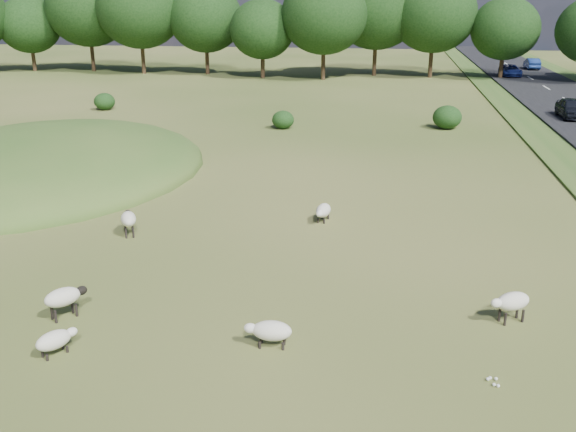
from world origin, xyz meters
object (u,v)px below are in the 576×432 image
object	(u,v)px
sheep_2	(323,211)
car_3	(572,108)
sheep_0	(270,331)
sheep_3	(55,340)
sheep_4	(64,297)
car_5	(510,70)
sheep_1	(512,302)
car_4	(532,64)
sheep_5	(128,219)
car_7	(502,49)

from	to	relation	value
sheep_2	car_3	world-z (taller)	car_3
sheep_0	sheep_3	xyz separation A→B (m)	(-5.14, -1.21, -0.05)
sheep_4	car_5	distance (m)	63.71
sheep_1	sheep_3	bearing A→B (deg)	-11.65
sheep_1	car_4	bearing A→B (deg)	-130.04
car_4	car_5	distance (m)	8.96
sheep_5	car_5	size ratio (longest dim) A/B	0.29
sheep_2	sheep_1	bearing A→B (deg)	48.78
sheep_4	car_7	size ratio (longest dim) A/B	0.25
sheep_1	car_3	size ratio (longest dim) A/B	0.30
sheep_3	car_5	bearing A→B (deg)	15.36
sheep_3	car_4	world-z (taller)	car_4
sheep_3	car_5	distance (m)	65.23
car_4	sheep_5	bearing A→B (deg)	67.29
sheep_1	sheep_0	bearing A→B (deg)	-8.40
sheep_5	sheep_1	bearing A→B (deg)	-134.81
sheep_1	car_4	distance (m)	67.77
sheep_1	sheep_5	size ratio (longest dim) A/B	0.95
sheep_5	car_3	bearing A→B (deg)	-63.40
sheep_3	sheep_1	bearing A→B (deg)	-38.99
sheep_0	sheep_4	size ratio (longest dim) A/B	1.05
sheep_3	sheep_5	xyz separation A→B (m)	(-1.52, 8.30, 0.23)
sheep_3	car_7	xyz separation A→B (m)	(24.31, 93.80, 0.54)
sheep_4	sheep_1	bearing A→B (deg)	-42.11
sheep_1	car_3	distance (m)	33.26
sheep_2	sheep_5	size ratio (longest dim) A/B	0.97
sheep_2	car_5	distance (m)	53.13
sheep_5	car_3	xyz separation A→B (m)	(22.03, 27.18, 0.32)
sheep_0	car_5	bearing A→B (deg)	-106.44
car_7	sheep_4	bearing A→B (deg)	74.78
sheep_0	sheep_4	xyz separation A→B (m)	(-5.84, 0.63, 0.17)
sheep_3	sheep_4	bearing A→B (deg)	54.46
sheep_2	car_5	size ratio (longest dim) A/B	0.28
sheep_2	sheep_3	xyz separation A→B (m)	(-5.40, -10.98, -0.04)
sheep_5	car_4	world-z (taller)	car_4
sheep_2	sheep_5	world-z (taller)	sheep_5
sheep_1	sheep_2	world-z (taller)	sheep_1
sheep_0	car_4	xyz separation A→B (m)	(19.17, 68.82, 0.46)
sheep_1	car_5	bearing A→B (deg)	-127.93
sheep_0	sheep_5	distance (m)	9.73
sheep_5	car_4	size ratio (longest dim) A/B	0.33
car_5	car_7	xyz separation A→B (m)	(3.80, 31.89, 0.07)
sheep_4	car_5	bearing A→B (deg)	20.47
sheep_5	car_4	bearing A→B (deg)	-47.09
car_5	sheep_0	bearing A→B (deg)	-104.21
sheep_0	car_7	size ratio (longest dim) A/B	0.26
sheep_4	car_3	xyz separation A→B (m)	(21.21, 33.64, 0.34)
sheep_3	car_4	bearing A→B (deg)	14.54
sheep_4	car_4	world-z (taller)	car_4
sheep_1	sheep_5	distance (m)	13.68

